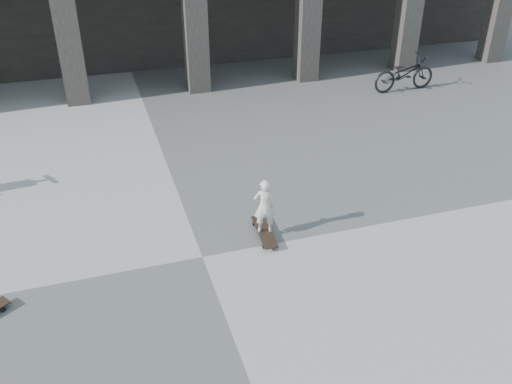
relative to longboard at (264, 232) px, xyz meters
name	(u,v)px	position (x,y,z in m)	size (l,w,h in m)	color
ground	(202,257)	(-1.22, -0.29, -0.08)	(90.00, 90.00, 0.00)	#52524F
longboard	(264,232)	(0.00, 0.00, 0.00)	(0.32, 1.09, 0.11)	black
child	(265,206)	(0.00, 0.00, 0.55)	(0.38, 0.25, 1.05)	#BAB3A8
bicycle	(404,73)	(6.58, 6.26, 0.45)	(0.71, 2.05, 1.08)	black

